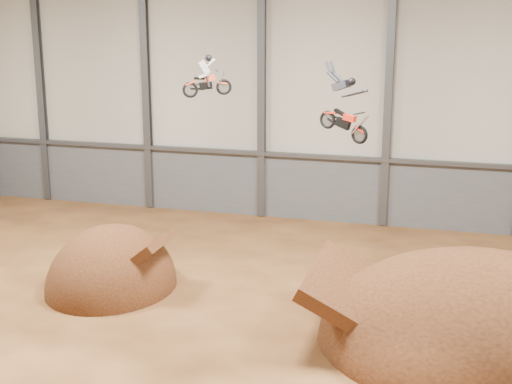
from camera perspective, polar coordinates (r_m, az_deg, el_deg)
floor at (r=25.34m, az=-1.20°, el=-11.49°), size 40.00×40.00×0.00m
back_wall at (r=37.65m, az=5.49°, el=8.06°), size 40.00×0.10×14.00m
lower_band_back at (r=38.46m, az=5.28°, el=0.25°), size 39.80×0.18×3.50m
steel_rail at (r=37.92m, az=5.30°, el=2.84°), size 39.80×0.35×0.20m
steel_column_0 at (r=43.64m, az=-16.87°, el=8.36°), size 0.40×0.36×13.90m
steel_column_1 at (r=40.46m, az=-8.78°, el=8.39°), size 0.40×0.36×13.90m
steel_column_2 at (r=38.19m, az=0.46°, el=8.21°), size 0.40×0.36×13.90m
steel_column_3 at (r=37.00m, az=10.56°, el=7.78°), size 0.40×0.36×13.90m
takeoff_ramp at (r=30.14m, az=-11.41°, el=-7.47°), size 5.18×5.98×5.18m
landing_ramp at (r=25.82m, az=17.36°, el=-11.67°), size 10.94×9.68×6.31m
fmx_rider_a at (r=28.64m, az=-3.91°, el=9.41°), size 2.19×1.56×1.89m
fmx_rider_b at (r=27.31m, az=6.89°, el=7.11°), size 3.55×2.22×3.23m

